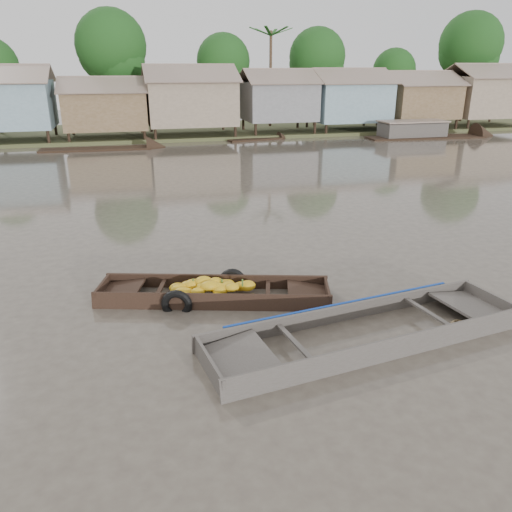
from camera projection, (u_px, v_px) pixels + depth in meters
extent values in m
plane|color=#483F37|center=(257.00, 303.00, 11.70)|extent=(120.00, 120.00, 0.00)
cube|color=#384723|center=(157.00, 133.00, 41.54)|extent=(120.00, 12.00, 0.50)
cube|color=gray|center=(6.00, 104.00, 34.94)|extent=(6.20, 5.20, 3.20)
cube|color=#7C6048|center=(4.00, 73.00, 35.48)|extent=(6.60, 3.02, 1.28)
cube|color=brown|center=(106.00, 110.00, 36.70)|extent=(5.80, 4.60, 2.70)
cube|color=#7C6048|center=(102.00, 85.00, 34.93)|extent=(6.20, 2.67, 1.14)
cube|color=#7C6048|center=(103.00, 84.00, 37.18)|extent=(6.20, 2.67, 1.14)
cube|color=#82705A|center=(191.00, 102.00, 38.02)|extent=(6.50, 5.30, 3.30)
cube|color=#7C6048|center=(192.00, 73.00, 35.98)|extent=(6.90, 3.08, 1.31)
cube|color=#7C6048|center=(187.00, 73.00, 38.57)|extent=(6.90, 3.08, 1.31)
cube|color=slate|center=(278.00, 101.00, 39.69)|extent=(5.40, 4.70, 2.90)
cube|color=#7C6048|center=(284.00, 76.00, 37.87)|extent=(5.80, 2.73, 1.17)
cube|color=#7C6048|center=(274.00, 76.00, 40.16)|extent=(5.80, 2.73, 1.17)
cube|color=gray|center=(348.00, 101.00, 41.14)|extent=(6.00, 5.00, 3.10)
cube|color=#7C6048|center=(357.00, 76.00, 39.21)|extent=(6.40, 2.90, 1.24)
cube|color=#7C6048|center=(343.00, 75.00, 41.65)|extent=(6.40, 2.90, 1.24)
cube|color=brown|center=(418.00, 101.00, 42.69)|extent=(5.70, 4.90, 2.80)
cube|color=#7C6048|center=(429.00, 78.00, 40.84)|extent=(6.10, 2.85, 1.21)
cube|color=#7C6048|center=(412.00, 77.00, 43.23)|extent=(6.10, 2.85, 1.21)
cube|color=#82705A|center=(483.00, 96.00, 44.14)|extent=(6.30, 5.10, 3.40)
cube|color=#7C6048|center=(498.00, 71.00, 42.12)|extent=(6.70, 2.96, 1.26)
cube|color=#7C6048|center=(477.00, 71.00, 44.61)|extent=(6.70, 2.96, 1.26)
cylinder|color=#473323|center=(116.00, 94.00, 39.71)|extent=(0.28, 0.28, 6.30)
sphere|color=#123912|center=(111.00, 45.00, 38.43)|extent=(5.40, 5.40, 5.40)
cylinder|color=#473323|center=(224.00, 98.00, 42.93)|extent=(0.28, 0.28, 5.25)
sphere|color=#123912|center=(223.00, 61.00, 41.86)|extent=(4.50, 4.50, 4.50)
cylinder|color=#473323|center=(316.00, 95.00, 43.85)|extent=(0.28, 0.28, 5.60)
sphere|color=#123912|center=(317.00, 56.00, 42.71)|extent=(4.80, 4.80, 4.80)
cylinder|color=#473323|center=(391.00, 100.00, 46.82)|extent=(0.28, 0.28, 4.55)
sphere|color=#123912|center=(394.00, 70.00, 45.90)|extent=(3.90, 3.90, 3.90)
cylinder|color=#473323|center=(464.00, 87.00, 47.20)|extent=(0.28, 0.28, 6.65)
sphere|color=#123912|center=(471.00, 44.00, 45.84)|extent=(5.70, 5.70, 5.70)
cylinder|color=#473323|center=(270.00, 81.00, 42.93)|extent=(0.24, 0.24, 8.00)
cube|color=black|center=(214.00, 301.00, 11.96)|extent=(5.44, 2.49, 0.08)
cube|color=black|center=(217.00, 283.00, 12.43)|extent=(5.30, 1.68, 0.51)
cube|color=black|center=(211.00, 304.00, 11.34)|extent=(5.30, 1.68, 0.51)
cube|color=black|center=(327.00, 295.00, 11.81)|extent=(0.39, 1.16, 0.48)
cube|color=black|center=(307.00, 292.00, 11.80)|extent=(1.18, 1.25, 0.19)
cube|color=black|center=(103.00, 292.00, 11.96)|extent=(0.39, 1.16, 0.48)
cube|color=black|center=(122.00, 290.00, 11.93)|extent=(1.18, 1.25, 0.19)
cube|color=black|center=(160.00, 289.00, 11.89)|extent=(0.42, 1.13, 0.05)
cube|color=black|center=(268.00, 290.00, 11.81)|extent=(0.42, 1.13, 0.05)
ellipsoid|color=gold|center=(226.00, 284.00, 12.15)|extent=(0.44, 0.36, 0.23)
ellipsoid|color=gold|center=(209.00, 284.00, 12.07)|extent=(0.41, 0.34, 0.22)
ellipsoid|color=gold|center=(183.00, 296.00, 11.62)|extent=(0.50, 0.41, 0.27)
ellipsoid|color=gold|center=(205.00, 287.00, 11.75)|extent=(0.47, 0.39, 0.25)
ellipsoid|color=gold|center=(252.00, 299.00, 11.54)|extent=(0.42, 0.35, 0.22)
ellipsoid|color=gold|center=(209.00, 286.00, 11.66)|extent=(0.48, 0.39, 0.26)
ellipsoid|color=gold|center=(228.00, 286.00, 11.75)|extent=(0.46, 0.38, 0.25)
ellipsoid|color=gold|center=(217.00, 297.00, 11.56)|extent=(0.41, 0.34, 0.22)
ellipsoid|color=gold|center=(193.00, 285.00, 11.88)|extent=(0.51, 0.42, 0.27)
ellipsoid|color=gold|center=(215.00, 282.00, 11.87)|extent=(0.39, 0.32, 0.21)
ellipsoid|color=gold|center=(180.00, 290.00, 11.84)|extent=(0.51, 0.42, 0.27)
ellipsoid|color=gold|center=(227.00, 284.00, 12.19)|extent=(0.42, 0.34, 0.22)
ellipsoid|color=gold|center=(205.00, 284.00, 11.95)|extent=(0.45, 0.37, 0.24)
ellipsoid|color=gold|center=(198.00, 292.00, 11.60)|extent=(0.39, 0.32, 0.21)
ellipsoid|color=gold|center=(247.00, 286.00, 12.02)|extent=(0.50, 0.41, 0.26)
ellipsoid|color=gold|center=(178.00, 288.00, 12.00)|extent=(0.46, 0.38, 0.25)
ellipsoid|color=gold|center=(241.00, 286.00, 12.10)|extent=(0.44, 0.36, 0.23)
ellipsoid|color=gold|center=(183.00, 293.00, 11.70)|extent=(0.51, 0.41, 0.27)
ellipsoid|color=gold|center=(188.00, 285.00, 11.90)|extent=(0.43, 0.36, 0.23)
ellipsoid|color=gold|center=(232.00, 288.00, 11.65)|extent=(0.40, 0.32, 0.21)
ellipsoid|color=gold|center=(186.00, 293.00, 11.69)|extent=(0.45, 0.37, 0.24)
ellipsoid|color=gold|center=(203.00, 281.00, 11.84)|extent=(0.48, 0.39, 0.26)
ellipsoid|color=gold|center=(185.00, 297.00, 11.63)|extent=(0.49, 0.40, 0.26)
ellipsoid|color=gold|center=(220.00, 290.00, 11.66)|extent=(0.44, 0.36, 0.23)
ellipsoid|color=gold|center=(216.00, 287.00, 11.72)|extent=(0.45, 0.37, 0.24)
ellipsoid|color=gold|center=(204.00, 282.00, 12.10)|extent=(0.40, 0.33, 0.21)
ellipsoid|color=gold|center=(212.00, 284.00, 11.93)|extent=(0.48, 0.39, 0.26)
cylinder|color=#3F6626|center=(193.00, 282.00, 11.80)|extent=(0.04, 0.04, 0.18)
cylinder|color=#3F6626|center=(222.00, 283.00, 11.78)|extent=(0.04, 0.04, 0.18)
cylinder|color=#3F6626|center=(242.00, 283.00, 11.77)|extent=(0.04, 0.04, 0.18)
torus|color=black|center=(232.00, 282.00, 12.49)|extent=(0.72, 0.36, 0.70)
torus|color=black|center=(177.00, 305.00, 11.28)|extent=(0.74, 0.37, 0.72)
cube|color=#413A37|center=(365.00, 342.00, 10.20)|extent=(6.82, 2.38, 0.08)
cube|color=#413A37|center=(344.00, 315.00, 10.82)|extent=(6.78, 1.13, 0.55)
cube|color=#413A37|center=(391.00, 352.00, 9.41)|extent=(6.78, 1.13, 0.55)
cube|color=#413A37|center=(489.00, 304.00, 11.33)|extent=(0.30, 1.66, 0.52)
cube|color=#413A37|center=(470.00, 305.00, 11.09)|extent=(1.35, 1.59, 0.22)
cube|color=#413A37|center=(209.00, 368.00, 8.90)|extent=(0.30, 1.66, 0.52)
cube|color=#413A37|center=(239.00, 358.00, 9.09)|extent=(1.35, 1.59, 0.22)
cube|color=#413A37|center=(296.00, 343.00, 9.49)|extent=(0.33, 1.60, 0.05)
cube|color=#413A37|center=(429.00, 313.00, 10.66)|extent=(0.33, 1.60, 0.05)
cube|color=#665E54|center=(365.00, 340.00, 10.18)|extent=(5.22, 2.02, 0.02)
cube|color=navy|center=(343.00, 305.00, 10.79)|extent=(5.48, 0.87, 0.14)
torus|color=olive|center=(459.00, 325.00, 10.75)|extent=(0.38, 0.38, 0.05)
torus|color=olive|center=(460.00, 323.00, 10.74)|extent=(0.31, 0.31, 0.05)
cube|color=black|center=(425.00, 139.00, 38.64)|extent=(9.33, 2.65, 0.35)
cube|color=black|center=(256.00, 141.00, 37.46)|extent=(4.37, 1.78, 0.35)
cube|color=black|center=(96.00, 151.00, 33.16)|extent=(7.22, 1.88, 0.35)
cube|color=black|center=(412.00, 131.00, 38.59)|extent=(5.00, 2.00, 1.20)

